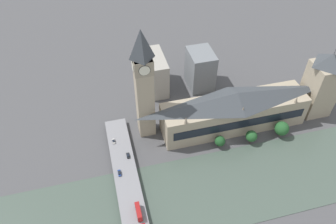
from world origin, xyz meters
TOP-DOWN VIEW (x-y plane):
  - ground_plane at (0.00, 0.00)m, footprint 600.00×600.00m
  - river_water at (-32.58, 0.00)m, footprint 53.16×360.00m
  - parliament_hall at (14.43, -8.00)m, footprint 23.31×101.12m
  - clock_tower at (24.87, 52.01)m, footprint 12.10×12.10m
  - victoria_tower at (14.48, -72.11)m, footprint 19.10×19.10m
  - road_bridge at (-32.58, 72.71)m, footprint 138.33×14.49m
  - double_decker_bus_mid at (-39.34, 69.90)m, footprint 10.17×2.65m
  - car_northbound_lead at (2.01, 68.96)m, footprint 4.46×1.84m
  - car_southbound_lead at (-10.03, 76.30)m, footprint 4.71×1.77m
  - car_southbound_mid at (16.40, 76.30)m, footprint 4.14×1.74m
  - city_block_west at (64.07, 0.13)m, footprint 24.24×18.57m
  - city_block_center at (70.18, 35.31)m, footprint 33.25×14.99m
  - tree_embankment_near at (-3.34, -36.41)m, footprint 9.80×9.80m
  - tree_embankment_mid at (-3.97, -13.80)m, footprint 7.78×7.78m
  - tree_embankment_far at (-1.97, 7.79)m, footprint 7.13×7.13m

SIDE VIEW (x-z plane):
  - ground_plane at x=0.00m, z-range 0.00..0.00m
  - river_water at x=-32.58m, z-range 0.00..0.30m
  - road_bridge at x=-32.58m, z-range 1.21..5.31m
  - car_southbound_mid at x=16.40m, z-range 4.12..5.41m
  - car_northbound_lead at x=2.01m, z-range 4.11..5.44m
  - car_southbound_lead at x=-10.03m, z-range 4.09..5.51m
  - tree_embankment_far at x=-1.97m, z-range 1.01..10.20m
  - tree_embankment_mid at x=-3.97m, z-range 1.35..11.86m
  - double_decker_bus_mid at x=-39.34m, z-range 4.34..8.96m
  - tree_embankment_near at x=-3.34m, z-range 1.25..13.58m
  - city_block_center at x=70.18m, z-range 0.00..28.99m
  - parliament_hall at x=14.43m, z-range -0.12..30.61m
  - city_block_west at x=64.07m, z-range 0.00..31.11m
  - victoria_tower at x=14.48m, z-range -2.00..52.19m
  - clock_tower at x=24.87m, z-range 2.50..82.92m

